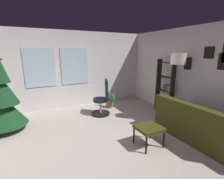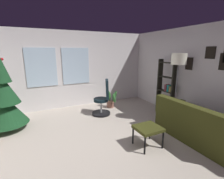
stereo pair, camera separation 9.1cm
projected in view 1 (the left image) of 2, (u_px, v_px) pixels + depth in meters
ground_plane at (108, 151)px, 3.27m from camera, size 5.40×5.75×0.10m
wall_back_with_windows at (70, 70)px, 5.47m from camera, size 5.40×0.12×2.56m
wall_right_with_frames at (204, 76)px, 4.18m from camera, size 0.12×5.75×2.56m
couch at (204, 126)px, 3.57m from camera, size 1.52×1.77×0.85m
footstool at (149, 129)px, 3.28m from camera, size 0.50×0.46×0.42m
holiday_tree at (3, 100)px, 3.80m from camera, size 0.95×0.95×2.34m
office_chair at (102, 101)px, 4.91m from camera, size 0.58×0.56×1.08m
bookshelf at (165, 89)px, 5.08m from camera, size 0.18×0.64×1.66m
floor_lamp at (178, 64)px, 4.13m from camera, size 0.38×0.38×1.86m
potted_plant at (110, 100)px, 5.59m from camera, size 0.37×0.47×0.60m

